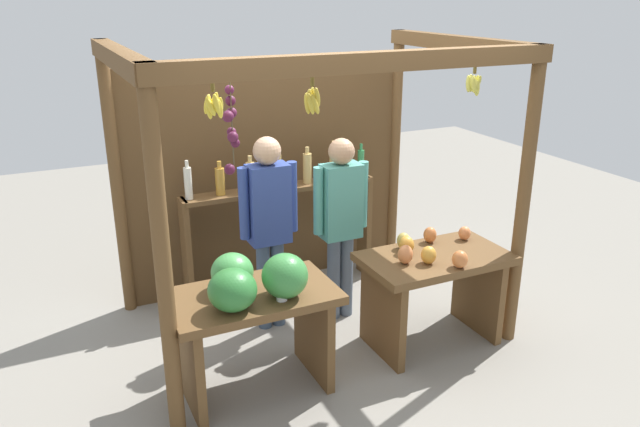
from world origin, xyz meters
TOP-DOWN VIEW (x-y plane):
  - ground_plane at (0.00, 0.00)m, footprint 12.00×12.00m
  - market_stall at (-0.00, 0.39)m, footprint 2.78×1.91m
  - fruit_counter_left at (-0.74, -0.71)m, footprint 1.12×0.65m
  - fruit_counter_right at (0.72, -0.67)m, footprint 1.12×0.65m
  - bottle_shelf_unit at (0.01, 0.67)m, footprint 1.78×0.22m
  - vendor_man at (-0.31, 0.10)m, footprint 0.48×0.22m
  - vendor_woman at (0.27, 0.00)m, footprint 0.48×0.21m

SIDE VIEW (x-z plane):
  - ground_plane at x=0.00m, z-range 0.00..0.00m
  - fruit_counter_right at x=0.72m, z-range 0.11..0.99m
  - fruit_counter_left at x=-0.74m, z-range 0.16..1.20m
  - bottle_shelf_unit at x=0.01m, z-range 0.12..1.48m
  - vendor_woman at x=0.27m, z-range 0.15..1.70m
  - vendor_man at x=-0.31m, z-range 0.16..1.75m
  - market_stall at x=0.00m, z-range 0.20..2.48m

